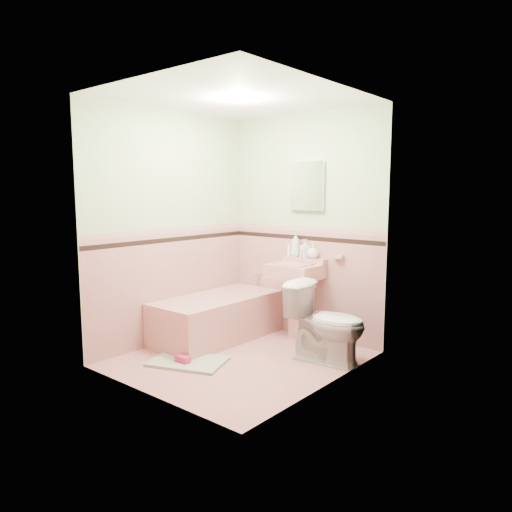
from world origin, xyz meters
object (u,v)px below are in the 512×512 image
Objects in this scene: medicine_cabinet at (307,186)px; toilet at (327,323)px; soap_bottle_right at (313,251)px; bathtub at (217,319)px; bucket at (321,334)px; shoe at (183,359)px; sink at (295,302)px; soap_bottle_mid at (305,248)px; soap_bottle_left at (296,244)px.

toilet is (0.64, -0.58, -1.31)m from medicine_cabinet.
medicine_cabinet is 3.42× the size of soap_bottle_right.
bathtub is at bearing -132.58° from medicine_cabinet.
bucket reaches higher than shoe.
bucket is at bearing -29.97° from medicine_cabinet.
bucket is (-0.30, 0.38, -0.26)m from toilet.
sink is 1.10× the size of toilet.
bathtub is 1.34m from toilet.
shoe is at bearing -102.76° from medicine_cabinet.
soap_bottle_mid is 1.34× the size of shoe.
soap_bottle_left is at bearing 51.87° from bathtub.
toilet reaches higher than shoe.
bathtub is 1.26m from soap_bottle_mid.
soap_bottle_mid is 1.29× the size of soap_bottle_right.
soap_bottle_mid is 0.26× the size of toilet.
medicine_cabinet is at bearing 40.59° from toilet.
soap_bottle_right is 0.63× the size of bucket.
soap_bottle_left is (0.56, 0.71, 0.82)m from bathtub.
shoe is (-0.69, -1.36, -0.07)m from bucket.
soap_bottle_left reaches higher than soap_bottle_mid.
bathtub is 2.78× the size of medicine_cabinet.
medicine_cabinet reaches higher than toilet.
soap_bottle_mid is 0.96m from bucket.
toilet is (0.63, -0.55, -0.62)m from soap_bottle_mid.
soap_bottle_right is 0.97m from toilet.
soap_bottle_mid is 1.83m from shoe.
soap_bottle_left is (-0.12, -0.03, -0.66)m from medicine_cabinet.
shoe is (-0.36, -1.52, -0.95)m from soap_bottle_mid.
soap_bottle_mid is at bearing 180.00° from soap_bottle_right.
medicine_cabinet reaches higher than shoe.
medicine_cabinet is at bearing 47.42° from bathtub.
medicine_cabinet reaches higher than bucket.
soap_bottle_left is at bearing 47.00° from toilet.
toilet is 0.55m from bucket.
toilet is 1.42m from shoe.
soap_bottle_right is at bearing 143.49° from bucket.
soap_bottle_left is 0.24m from soap_bottle_right.
bathtub is 1.16m from bucket.
soap_bottle_left is 1.09× the size of bucket.
soap_bottle_right is at bearing -14.62° from medicine_cabinet.
bathtub is at bearing -138.23° from soap_bottle_right.
medicine_cabinet is 3.54× the size of shoe.
bathtub reaches higher than bucket.
bathtub is at bearing 89.79° from toilet.
bucket is (0.34, 0.02, -0.30)m from sink.
soap_bottle_right is at bearing 0.00° from soap_bottle_mid.
medicine_cabinet is at bearing 150.03° from bucket.
soap_bottle_left is (-0.12, 0.18, 0.62)m from sink.
toilet is 5.07× the size of shoe.
bucket is (1.02, 0.55, -0.10)m from bathtub.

